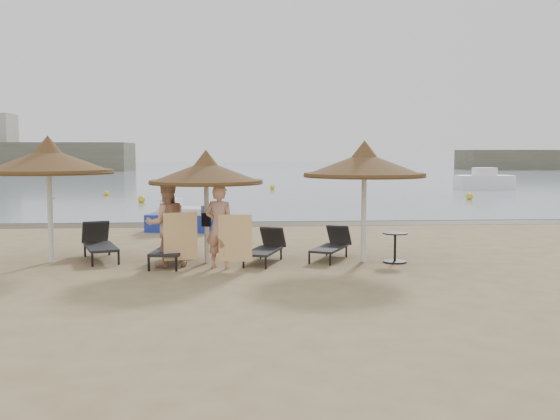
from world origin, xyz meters
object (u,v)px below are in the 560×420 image
(palapa_center, at_px, (206,173))
(lounger_far_left, at_px, (99,243))
(palapa_right, at_px, (364,165))
(side_table, at_px, (395,248))
(lounger_near_left, at_px, (174,245))
(pedal_boat, at_px, (183,219))
(lounger_near_right, at_px, (266,247))
(lounger_far_right, at_px, (332,245))
(palapa_left, at_px, (48,161))
(person_left, at_px, (166,217))
(person_right, at_px, (220,220))

(palapa_center, xyz_separation_m, lounger_far_left, (-2.71, 0.78, -1.76))
(palapa_right, xyz_separation_m, lounger_far_left, (-6.48, 0.89, -1.93))
(side_table, bearing_deg, lounger_near_left, 176.09)
(palapa_right, distance_m, pedal_boat, 8.22)
(lounger_near_right, xyz_separation_m, lounger_far_right, (1.66, 0.34, -0.01))
(palapa_left, distance_m, lounger_far_right, 7.14)
(palapa_center, bearing_deg, palapa_left, 174.64)
(lounger_far_left, relative_size, lounger_near_left, 0.98)
(lounger_near_right, bearing_deg, palapa_left, -164.13)
(lounger_near_left, bearing_deg, palapa_right, 5.35)
(lounger_near_left, bearing_deg, pedal_boat, 100.56)
(lounger_far_right, bearing_deg, palapa_right, -9.23)
(lounger_far_right, bearing_deg, side_table, 1.52)
(palapa_left, relative_size, palapa_center, 1.12)
(pedal_boat, bearing_deg, person_left, -77.41)
(lounger_near_left, bearing_deg, palapa_left, -177.46)
(palapa_center, distance_m, person_right, 1.33)
(lounger_near_right, bearing_deg, lounger_far_right, 30.78)
(palapa_right, bearing_deg, palapa_center, 178.31)
(person_right, bearing_deg, side_table, -151.02)
(palapa_center, relative_size, palapa_right, 0.92)
(palapa_center, relative_size, lounger_near_left, 1.28)
(lounger_near_right, xyz_separation_m, person_left, (-2.33, -0.49, 0.79))
(palapa_right, bearing_deg, lounger_near_left, 177.58)
(palapa_left, xyz_separation_m, palapa_right, (7.52, -0.46, -0.09))
(palapa_center, height_order, person_left, palapa_center)
(lounger_near_right, relative_size, side_table, 2.57)
(palapa_left, bearing_deg, lounger_far_right, 0.29)
(person_left, distance_m, person_right, 1.28)
(person_left, bearing_deg, lounger_far_right, 175.04)
(palapa_left, height_order, lounger_far_left, palapa_left)
(lounger_far_right, relative_size, side_table, 2.50)
(palapa_right, relative_size, lounger_far_left, 1.41)
(lounger_far_left, distance_m, pedal_boat, 5.68)
(lounger_near_left, xyz_separation_m, person_right, (1.12, -0.84, 0.70))
(palapa_left, bearing_deg, lounger_far_left, 22.49)
(lounger_near_right, relative_size, person_left, 0.81)
(palapa_left, xyz_separation_m, lounger_near_left, (2.96, -0.27, -2.01))
(lounger_far_left, bearing_deg, palapa_left, -177.11)
(lounger_far_right, bearing_deg, lounger_far_left, -157.27)
(person_right, relative_size, pedal_boat, 0.88)
(palapa_center, bearing_deg, lounger_near_right, 1.90)
(lounger_far_left, bearing_deg, person_right, -46.56)
(lounger_far_left, height_order, lounger_far_right, lounger_far_left)
(lounger_near_left, relative_size, lounger_far_right, 1.18)
(lounger_far_left, height_order, side_table, lounger_far_left)
(side_table, height_order, person_left, person_left)
(palapa_left, height_order, person_left, palapa_left)
(palapa_left, relative_size, person_left, 1.34)
(side_table, bearing_deg, lounger_far_left, 171.61)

